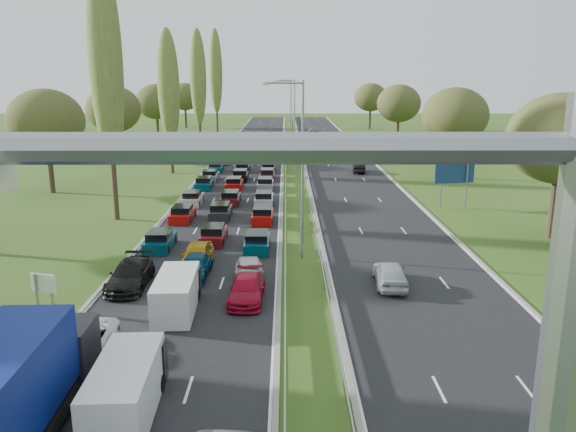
{
  "coord_description": "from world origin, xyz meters",
  "views": [
    {
      "loc": [
        3.39,
        5.95,
        12.05
      ],
      "look_at": [
        3.56,
        49.02,
        1.5
      ],
      "focal_mm": 35.0,
      "sensor_mm": 36.0,
      "label": 1
    }
  ],
  "objects": [
    {
      "name": "ground",
      "position": [
        4.5,
        80.0,
        0.0
      ],
      "size": [
        260.0,
        260.0,
        0.0
      ],
      "primitive_type": "plane",
      "color": "#2D4A17",
      "rests_on": "ground"
    },
    {
      "name": "near_carriageway",
      "position": [
        -2.25,
        82.5,
        0.0
      ],
      "size": [
        10.5,
        215.0,
        0.04
      ],
      "primitive_type": "cube",
      "color": "black",
      "rests_on": "ground"
    },
    {
      "name": "far_carriageway",
      "position": [
        11.25,
        82.5,
        0.0
      ],
      "size": [
        10.5,
        215.0,
        0.04
      ],
      "primitive_type": "cube",
      "color": "black",
      "rests_on": "ground"
    },
    {
      "name": "central_reservation",
      "position": [
        4.5,
        82.5,
        0.55
      ],
      "size": [
        2.36,
        215.0,
        0.32
      ],
      "color": "gray",
      "rests_on": "ground"
    },
    {
      "name": "lamp_columns",
      "position": [
        4.5,
        78.0,
        6.0
      ],
      "size": [
        0.18,
        140.18,
        12.0
      ],
      "color": "gray",
      "rests_on": "ground"
    },
    {
      "name": "poplar_row",
      "position": [
        -11.5,
        68.17,
        12.39
      ],
      "size": [
        2.8,
        127.8,
        22.44
      ],
      "color": "#2D2116",
      "rests_on": "ground"
    },
    {
      "name": "woodland_left",
      "position": [
        -22.0,
        62.63,
        7.68
      ],
      "size": [
        8.0,
        166.0,
        11.1
      ],
      "color": "#2D2116",
      "rests_on": "ground"
    },
    {
      "name": "woodland_right",
      "position": [
        24.0,
        66.67,
        7.68
      ],
      "size": [
        8.0,
        153.0,
        11.1
      ],
      "color": "#2D2116",
      "rests_on": "ground"
    },
    {
      "name": "traffic_queue_fill",
      "position": [
        -2.26,
        77.5,
        0.44
      ],
      "size": [
        9.06,
        69.43,
        0.8
      ],
      "color": "#053F4C",
      "rests_on": "ground"
    },
    {
      "name": "near_car_2",
      "position": [
        -5.58,
        28.68,
        0.69
      ],
      "size": [
        2.34,
        4.85,
        1.33
      ],
      "primitive_type": "imported",
      "rotation": [
        0.0,
        0.0,
        0.03
      ],
      "color": "white",
      "rests_on": "near_carriageway"
    },
    {
      "name": "near_car_3",
      "position": [
        -5.84,
        37.43,
        0.77
      ],
      "size": [
        2.14,
        5.2,
        1.51
      ],
      "primitive_type": "imported",
      "rotation": [
        0.0,
        0.0,
        0.01
      ],
      "color": "black",
      "rests_on": "near_carriageway"
    },
    {
      "name": "near_car_7",
      "position": [
        -2.32,
        39.13,
        0.67
      ],
      "size": [
        1.97,
        4.57,
        1.31
      ],
      "primitive_type": "imported",
      "rotation": [
        0.0,
        0.0,
        -0.03
      ],
      "color": "#05344D",
      "rests_on": "near_carriageway"
    },
    {
      "name": "near_car_8",
      "position": [
        -2.45,
        41.07,
        0.8
      ],
      "size": [
        1.9,
        4.61,
        1.56
      ],
      "primitive_type": "imported",
      "rotation": [
        0.0,
        0.0,
        -0.01
      ],
      "color": "#CE8E0D",
      "rests_on": "near_carriageway"
    },
    {
      "name": "near_car_11",
      "position": [
        1.21,
        35.3,
        0.69
      ],
      "size": [
        2.02,
        4.67,
        1.34
      ],
      "primitive_type": "imported",
      "rotation": [
        0.0,
        0.0,
        -0.03
      ],
      "color": "maroon",
      "rests_on": "near_carriageway"
    },
    {
      "name": "near_car_12",
      "position": [
        1.17,
        37.94,
        0.75
      ],
      "size": [
        2.07,
        4.39,
        1.45
      ],
      "primitive_type": "imported",
      "rotation": [
        0.0,
        0.0,
        0.08
      ],
      "color": "silver",
      "rests_on": "near_carriageway"
    },
    {
      "name": "far_car_0",
      "position": [
        9.6,
        37.55,
        0.77
      ],
      "size": [
        2.01,
        4.51,
        1.51
      ],
      "primitive_type": "imported",
      "rotation": [
        0.0,
        0.0,
        3.09
      ],
      "color": "#A8AEB2",
      "rests_on": "far_carriageway"
    },
    {
      "name": "far_car_1",
      "position": [
        13.01,
        79.34,
        0.74
      ],
      "size": [
        1.83,
        4.49,
        1.45
      ],
      "primitive_type": "imported",
      "rotation": [
        0.0,
        0.0,
        3.07
      ],
      "color": "black",
      "rests_on": "far_carriageway"
    },
    {
      "name": "far_car_2",
      "position": [
        9.6,
        133.26,
        0.68
      ],
      "size": [
        2.49,
        4.88,
        1.32
      ],
      "primitive_type": "imported",
      "rotation": [
        0.0,
        0.0,
        3.08
      ],
      "color": "slate",
      "rests_on": "far_carriageway"
    },
    {
      "name": "blue_lorry",
      "position": [
        -5.6,
        22.59,
        2.06
      ],
      "size": [
        2.62,
        9.42,
        3.98
      ],
      "rotation": [
        0.0,
        0.0,
        0.03
      ],
      "color": "black",
      "rests_on": "near_carriageway"
    },
    {
      "name": "white_van_front",
      "position": [
        -2.45,
        24.46,
        1.08
      ],
      "size": [
        2.06,
        5.25,
        2.11
      ],
      "rotation": [
        0.0,
        0.0,
        0.04
      ],
      "color": "silver",
      "rests_on": "near_carriageway"
    },
    {
      "name": "white_van_rear",
      "position": [
        -2.39,
        33.9,
        1.04
      ],
      "size": [
        1.97,
        5.02,
        2.02
      ],
      "rotation": [
        0.0,
        0.0,
        0.04
      ],
      "color": "silver",
      "rests_on": "near_carriageway"
    },
    {
      "name": "info_sign",
      "position": [
        -9.4,
        33.82,
        1.37
      ],
      "size": [
        1.47,
        0.52,
        2.1
      ],
      "color": "gray",
      "rests_on": "ground"
    },
    {
      "name": "direction_sign",
      "position": [
        19.4,
        58.47,
        3.57
      ],
      "size": [
        3.95,
        0.85,
        5.2
      ],
      "color": "gray",
      "rests_on": "ground"
    }
  ]
}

